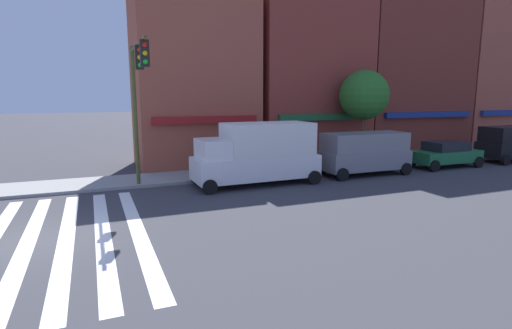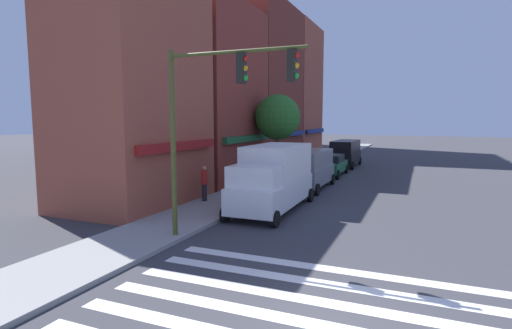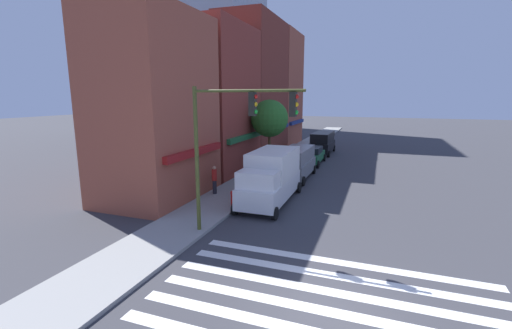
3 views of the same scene
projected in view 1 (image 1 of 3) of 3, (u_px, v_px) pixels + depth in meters
ground_plane at (28, 242)px, 12.03m from camera, size 200.00×200.00×0.00m
sidewalk_left at (50, 187)px, 18.84m from camera, size 120.00×3.00×0.15m
crosswalk_stripes at (28, 242)px, 12.03m from camera, size 6.85×10.80×0.01m
storefront_row at (376, 68)px, 29.65m from camera, size 32.80×5.30×13.93m
traffic_signal at (138, 86)px, 16.97m from camera, size 0.32×4.89×6.59m
box_truck_white at (258, 153)px, 19.62m from camera, size 6.23×2.42×3.04m
van_grey at (364, 152)px, 22.10m from camera, size 5.01×2.22×2.34m
sedan_green at (445, 154)px, 24.48m from camera, size 4.41×2.02×1.59m
pedestrian_white_shirt at (353, 146)px, 26.08m from camera, size 0.32×0.32×1.77m
pedestrian_red_jacket at (233, 153)px, 23.10m from camera, size 0.32×0.32×1.77m
pedestrian_green_top at (366, 147)px, 25.81m from camera, size 0.32×0.32×1.77m
fire_hydrant at (214, 169)px, 20.68m from camera, size 0.24×0.24×0.84m
street_tree at (364, 95)px, 24.86m from camera, size 3.08×3.08×5.78m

